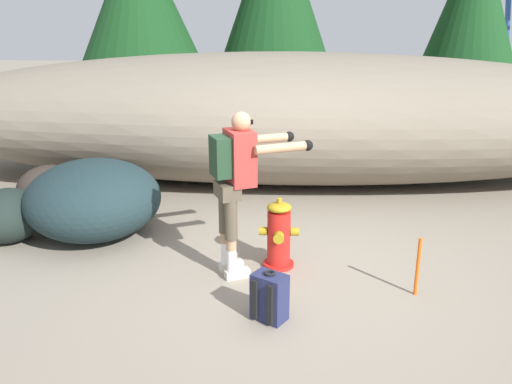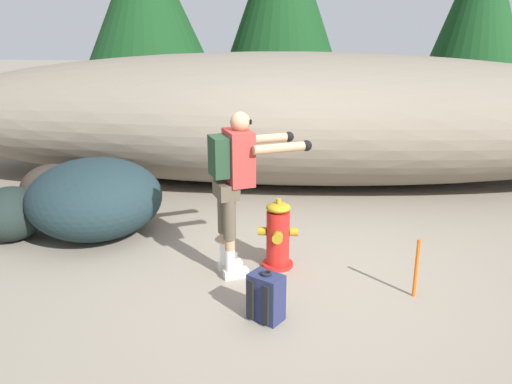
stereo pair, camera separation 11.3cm
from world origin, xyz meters
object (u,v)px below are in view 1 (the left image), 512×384
at_px(fire_hydrant, 279,236).
at_px(boulder_mid, 8,215).
at_px(boulder_small, 48,188).
at_px(survey_stake, 417,267).
at_px(boulder_large, 93,199).
at_px(utility_worker, 237,174).
at_px(spare_backpack, 270,297).

distance_m(fire_hydrant, boulder_mid, 3.31).
xyz_separation_m(fire_hydrant, boulder_small, (-3.27, 1.63, -0.04)).
relative_size(boulder_mid, survey_stake, 1.39).
height_order(boulder_mid, survey_stake, boulder_mid).
relative_size(boulder_large, boulder_mid, 1.97).
xyz_separation_m(utility_worker, survey_stake, (1.78, -0.37, -0.80)).
distance_m(fire_hydrant, utility_worker, 0.88).
height_order(fire_hydrant, survey_stake, fire_hydrant).
relative_size(utility_worker, boulder_mid, 2.07).
height_order(boulder_large, boulder_mid, boulder_large).
relative_size(fire_hydrant, boulder_large, 0.48).
xyz_separation_m(boulder_large, boulder_small, (-0.99, 0.91, -0.16)).
bearing_deg(boulder_large, survey_stake, -19.40).
bearing_deg(spare_backpack, boulder_large, 83.05).
xyz_separation_m(fire_hydrant, spare_backpack, (-0.06, -1.08, -0.14)).
height_order(fire_hydrant, boulder_small, fire_hydrant).
bearing_deg(survey_stake, fire_hydrant, 157.70).
bearing_deg(fire_hydrant, boulder_small, 153.48).
xyz_separation_m(spare_backpack, boulder_mid, (-3.21, 1.59, 0.11)).
height_order(spare_backpack, boulder_large, boulder_large).
height_order(spare_backpack, boulder_small, boulder_small).
bearing_deg(fire_hydrant, survey_stake, -22.30).
bearing_deg(utility_worker, boulder_small, 122.79).
bearing_deg(utility_worker, boulder_mid, 141.56).
xyz_separation_m(boulder_large, survey_stake, (3.64, -1.28, -0.18)).
distance_m(boulder_large, boulder_mid, 1.03).
relative_size(spare_backpack, survey_stake, 0.78).
bearing_deg(spare_backpack, utility_worker, 54.21).
relative_size(boulder_mid, boulder_small, 0.96).
xyz_separation_m(utility_worker, boulder_small, (-2.85, 1.82, -0.78)).
distance_m(boulder_large, survey_stake, 3.86).
relative_size(boulder_large, survey_stake, 2.73).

